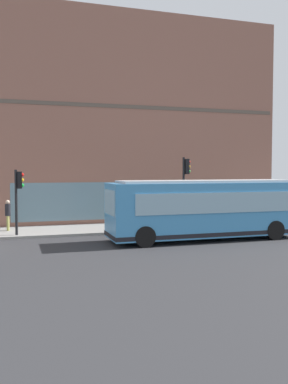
% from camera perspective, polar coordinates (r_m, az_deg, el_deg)
% --- Properties ---
extents(ground, '(120.00, 120.00, 0.00)m').
position_cam_1_polar(ground, '(21.38, 2.72, -6.66)').
color(ground, '#2D2D30').
extents(sidewalk_curb, '(3.99, 40.00, 0.15)m').
position_cam_1_polar(sidewalk_curb, '(25.69, -0.76, -4.84)').
color(sidewalk_curb, gray).
rests_on(sidewalk_curb, ground).
extents(building_corner, '(7.92, 21.42, 13.98)m').
position_cam_1_polar(building_corner, '(31.37, -3.85, 9.24)').
color(building_corner, '#8C5B4C').
rests_on(building_corner, ground).
extents(city_bus_nearside, '(2.64, 10.05, 3.07)m').
position_cam_1_polar(city_bus_nearside, '(21.73, 8.27, -2.39)').
color(city_bus_nearside, '#3F8CC6').
rests_on(city_bus_nearside, ground).
extents(traffic_light_near_corner, '(0.32, 0.49, 4.19)m').
position_cam_1_polar(traffic_light_near_corner, '(24.90, 5.68, 1.81)').
color(traffic_light_near_corner, black).
rests_on(traffic_light_near_corner, sidewalk_curb).
extents(traffic_light_down_block, '(0.32, 0.49, 3.46)m').
position_cam_1_polar(traffic_light_down_block, '(23.01, -16.74, 0.33)').
color(traffic_light_down_block, black).
rests_on(traffic_light_down_block, sidewalk_curb).
extents(fire_hydrant, '(0.35, 0.35, 0.74)m').
position_cam_1_polar(fire_hydrant, '(26.60, -3.04, -3.62)').
color(fire_hydrant, gold).
rests_on(fire_hydrant, sidewalk_curb).
extents(pedestrian_near_hydrant, '(0.32, 0.32, 1.66)m').
position_cam_1_polar(pedestrian_near_hydrant, '(27.73, 3.93, -2.12)').
color(pedestrian_near_hydrant, silver).
rests_on(pedestrian_near_hydrant, sidewalk_curb).
extents(pedestrian_by_light_pole, '(0.32, 0.32, 1.74)m').
position_cam_1_polar(pedestrian_by_light_pole, '(24.94, 2.16, -2.59)').
color(pedestrian_by_light_pole, '#B23338').
rests_on(pedestrian_by_light_pole, sidewalk_curb).
extents(pedestrian_near_building_entrance, '(0.32, 0.32, 1.74)m').
position_cam_1_polar(pedestrian_near_building_entrance, '(24.93, -18.07, -2.73)').
color(pedestrian_near_building_entrance, '#99994C').
rests_on(pedestrian_near_building_entrance, sidewalk_curb).
extents(newspaper_vending_box, '(0.44, 0.42, 0.90)m').
position_cam_1_polar(newspaper_vending_box, '(28.88, 11.91, -2.97)').
color(newspaper_vending_box, '#197233').
rests_on(newspaper_vending_box, sidewalk_curb).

